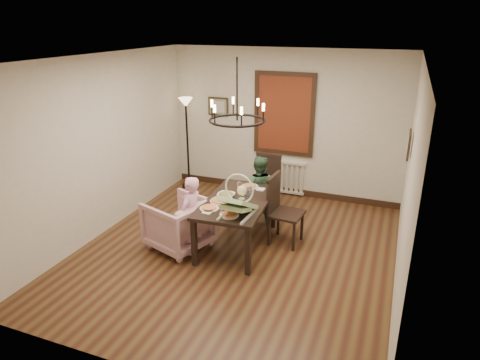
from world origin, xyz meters
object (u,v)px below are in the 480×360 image
Objects in this scene: armchair at (179,224)px; chair_right at (287,210)px; elderly_woman at (191,222)px; chair_far at (263,185)px; floor_lamp at (188,144)px; baby_bouncer at (238,201)px; dining_table at (237,205)px; seated_man at (259,195)px; drinking_glass at (248,193)px.

chair_right is at bearing 134.03° from armchair.
elderly_woman is at bearing 127.22° from chair_right.
chair_far is 0.60× the size of floor_lamp.
chair_right is 1.29× the size of armchair.
baby_bouncer reaches higher than chair_right.
floor_lamp is at bearing 166.69° from chair_far.
chair_right is (0.67, 0.33, -0.12)m from dining_table.
seated_man is 1.58× the size of baby_bouncer.
seated_man is (0.84, 1.25, 0.10)m from armchair.
drinking_glass is (0.08, -0.73, 0.33)m from seated_man.
floor_lamp is (-1.84, 0.73, 0.36)m from chair_far.
baby_bouncer is at bearing 101.75° from armchair.
elderly_woman reaches higher than seated_man.
baby_bouncer reaches higher than dining_table.
armchair is 1.52m from seated_man.
floor_lamp is (-1.96, 1.79, 0.08)m from drinking_glass.
armchair is at bearing -102.05° from elderly_woman.
baby_bouncer is 0.34× the size of floor_lamp.
floor_lamp is (-1.84, 1.94, 0.23)m from dining_table.
elderly_woman is at bearing -179.93° from baby_bouncer.
armchair reaches higher than dining_table.
seated_man is 1.46m from baby_bouncer.
floor_lamp reaches higher than chair_right.
seated_man is 0.81m from drinking_glass.
dining_table is 1.70× the size of seated_man.
chair_far is at bearing 96.30° from drinking_glass.
armchair is at bearing -158.81° from dining_table.
drinking_glass is (-0.55, -0.18, 0.27)m from chair_right.
seated_man is 7.20× the size of drinking_glass.
dining_table is 1.51× the size of chair_right.
baby_bouncer reaches higher than chair_far.
armchair is 0.47× the size of floor_lamp.
armchair is at bearing 120.17° from chair_right.
chair_far is 1.75m from elderly_woman.
drinking_glass is (0.67, 0.60, 0.33)m from elderly_woman.
chair_far is at bearing 86.35° from dining_table.
chair_far is 1.10m from chair_right.
chair_right is at bearing 63.62° from baby_bouncer.
elderly_woman is at bearing -144.50° from dining_table.
armchair is 0.29m from elderly_woman.
chair_far is at bearing 171.50° from armchair.
chair_right is 1.65m from armchair.
floor_lamp reaches higher than drinking_glass.
floor_lamp is at bearing -147.07° from elderly_woman.
chair_far reaches higher than elderly_woman.
floor_lamp is at bearing 137.58° from drinking_glass.
baby_bouncer is at bearing -71.31° from dining_table.
seated_man is at bearing 53.74° from chair_right.
dining_table is 0.25m from drinking_glass.
baby_bouncer is at bearing -82.85° from drinking_glass.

